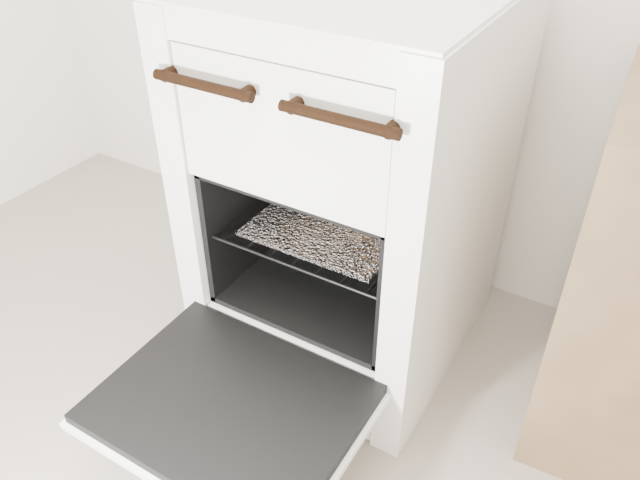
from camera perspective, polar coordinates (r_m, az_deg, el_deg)
The scene contains 5 objects.
stove at distance 1.51m, azimuth 2.88°, elevation 4.36°, with size 0.61×0.67×0.93m.
oven_door at distance 1.35m, azimuth -8.20°, elevation -14.81°, with size 0.54×0.42×0.04m.
oven_rack at distance 1.48m, azimuth 1.60°, elevation 1.72°, with size 0.44×0.42×0.01m.
foil_sheet at distance 1.47m, azimuth 1.21°, elevation 1.53°, with size 0.34×0.30×0.01m, color white.
baked_rolls at distance 1.48m, azimuth 5.03°, elevation 3.12°, with size 0.20×0.18×0.05m.
Camera 1 is at (0.51, 0.02, 1.24)m, focal length 35.00 mm.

